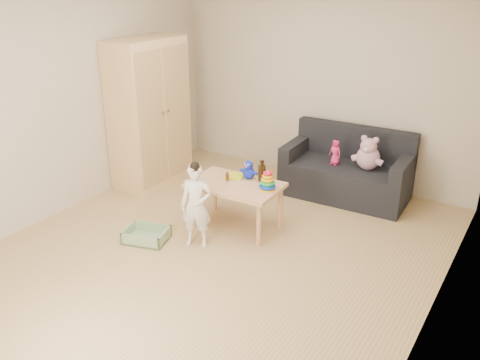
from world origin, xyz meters
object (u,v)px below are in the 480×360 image
Objects in this scene: wardrobe at (149,113)px; sofa at (345,180)px; toddler at (196,206)px; play_table at (235,205)px.

wardrobe is 2.55m from sofa.
toddler reaches higher than sofa.
toddler reaches higher than play_table.
wardrobe reaches higher than sofa.
toddler is (-0.11, -0.52, 0.17)m from play_table.
play_table is 1.14× the size of toddler.
toddler is at bearing -34.69° from wardrobe.
play_table is (1.60, -0.51, -0.66)m from wardrobe.
toddler is at bearing -102.34° from play_table.
wardrobe is 1.81m from play_table.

